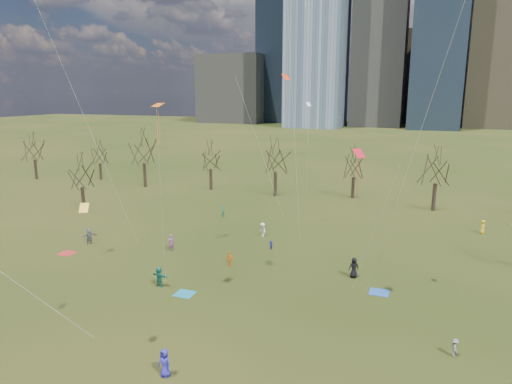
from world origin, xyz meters
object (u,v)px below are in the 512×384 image
(blanket_navy, at_px, (379,292))
(blanket_crimson, at_px, (67,253))
(blanket_teal, at_px, (185,294))
(person_0, at_px, (165,363))
(person_4, at_px, (230,259))

(blanket_navy, relative_size, blanket_crimson, 1.00)
(blanket_teal, height_order, person_0, person_0)
(person_0, relative_size, person_4, 1.20)
(blanket_teal, relative_size, person_0, 0.91)
(person_0, height_order, person_4, person_0)
(blanket_navy, distance_m, person_0, 19.64)
(blanket_crimson, height_order, person_0, person_0)
(blanket_crimson, height_order, person_4, person_4)
(blanket_teal, relative_size, person_4, 1.09)
(blanket_teal, bearing_deg, blanket_crimson, 164.93)
(blanket_navy, xyz_separation_m, person_0, (-10.85, -16.35, 0.87))
(blanket_navy, distance_m, person_4, 14.26)
(blanket_navy, bearing_deg, blanket_teal, -158.77)
(blanket_crimson, bearing_deg, person_0, -35.42)
(person_4, bearing_deg, blanket_teal, 95.33)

